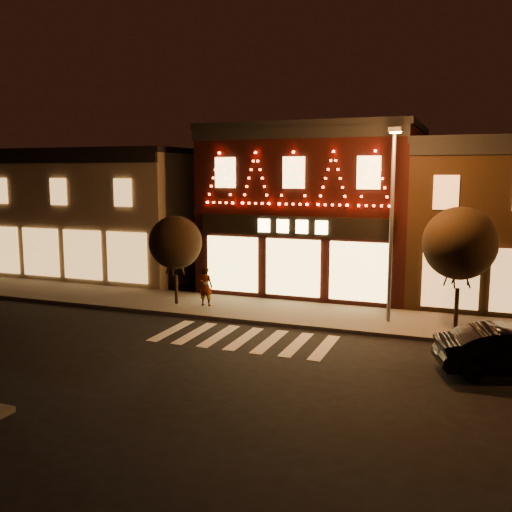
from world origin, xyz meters
The scene contains 8 objects.
ground centered at (0.00, 0.00, 0.00)m, with size 120.00×120.00×0.00m, color black.
sidewalk_far centered at (2.00, 8.00, 0.07)m, with size 44.00×4.00×0.15m, color #47423D.
building_left centered at (-13.00, 13.99, 3.66)m, with size 12.20×8.28×7.30m.
building_pulp centered at (0.00, 13.98, 4.16)m, with size 10.20×8.34×8.30m.
streetlamp_mid centered at (4.66, 7.62, 4.55)m, with size 0.54×1.72×7.50m.
tree_left centered at (-4.73, 7.57, 2.92)m, with size 2.37×2.37×3.96m.
tree_right centered at (7.17, 7.88, 3.37)m, with size 2.75×2.75×4.60m.
pedestrian centered at (-3.31, 7.64, 1.02)m, with size 0.64×0.42×1.75m, color gray.
Camera 1 is at (7.56, -14.63, 6.00)m, focal length 40.00 mm.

